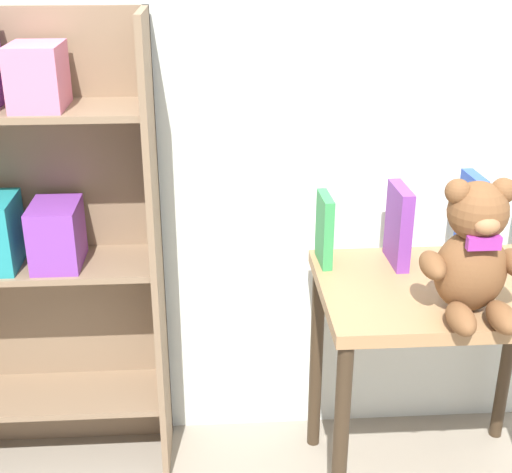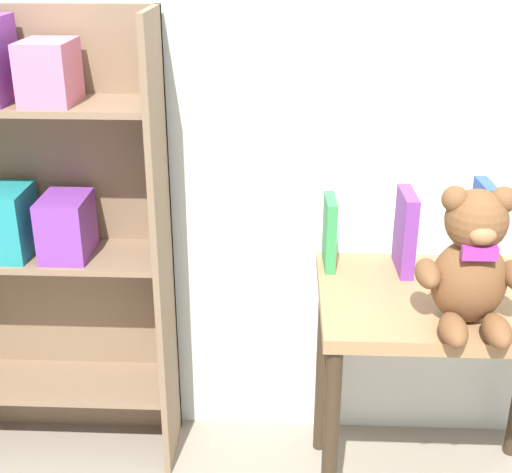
{
  "view_description": "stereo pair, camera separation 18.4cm",
  "coord_description": "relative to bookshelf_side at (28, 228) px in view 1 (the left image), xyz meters",
  "views": [
    {
      "loc": [
        -0.32,
        -0.48,
        1.54
      ],
      "look_at": [
        -0.21,
        1.22,
        0.81
      ],
      "focal_mm": 50.0,
      "sensor_mm": 36.0,
      "label": 1
    },
    {
      "loc": [
        -0.13,
        -0.48,
        1.54
      ],
      "look_at": [
        -0.21,
        1.22,
        0.81
      ],
      "focal_mm": 50.0,
      "sensor_mm": 36.0,
      "label": 2
    }
  ],
  "objects": [
    {
      "name": "bookshelf_side",
      "position": [
        0.0,
        0.0,
        0.0
      ],
      "size": [
        0.71,
        0.25,
        1.36
      ],
      "color": "#7F664C",
      "rests_on": "ground_plane"
    },
    {
      "name": "book_standing_green",
      "position": [
        0.82,
        -0.06,
        -0.0
      ],
      "size": [
        0.03,
        0.12,
        0.2
      ],
      "primitive_type": "cube",
      "rotation": [
        0.0,
        0.0,
        0.04
      ],
      "color": "#33934C",
      "rests_on": "display_table"
    },
    {
      "name": "book_standing_purple",
      "position": [
        1.02,
        -0.07,
        0.01
      ],
      "size": [
        0.04,
        0.15,
        0.22
      ],
      "primitive_type": "cube",
      "rotation": [
        0.0,
        0.0,
        0.03
      ],
      "color": "purple",
      "rests_on": "display_table"
    },
    {
      "name": "book_standing_blue",
      "position": [
        1.22,
        -0.06,
        0.02
      ],
      "size": [
        0.04,
        0.12,
        0.25
      ],
      "primitive_type": "cube",
      "rotation": [
        0.0,
        0.0,
        0.05
      ],
      "color": "#2D51B7",
      "rests_on": "display_table"
    },
    {
      "name": "display_table",
      "position": [
        1.12,
        -0.21,
        -0.21
      ],
      "size": [
        0.67,
        0.49,
        0.68
      ],
      "color": "#9E754C",
      "rests_on": "ground_plane"
    },
    {
      "name": "teddy_bear",
      "position": [
        1.13,
        -0.36,
        0.05
      ],
      "size": [
        0.26,
        0.24,
        0.34
      ],
      "color": "brown",
      "rests_on": "display_table"
    },
    {
      "name": "wall_back",
      "position": [
        0.83,
        0.14,
        0.47
      ],
      "size": [
        4.8,
        0.06,
        2.5
      ],
      "color": "silver",
      "rests_on": "ground_plane"
    }
  ]
}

